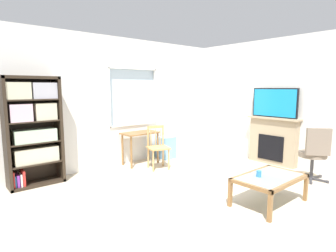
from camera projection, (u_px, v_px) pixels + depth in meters
The scene contains 12 objects.
ground at pixel (210, 195), 4.41m from camera, with size 6.06×6.10×0.02m, color beige.
wall_back_with_window at pixel (123, 102), 6.12m from camera, with size 5.06×0.15×2.76m.
wall_right at pixel (292, 102), 5.88m from camera, with size 0.12×5.30×2.76m, color silver.
bookshelf at pixel (33, 126), 4.72m from camera, with size 0.90×0.38×1.89m.
desk_under_window at pixel (140, 138), 6.10m from camera, with size 0.81×0.45×0.72m.
wooden_chair at pixel (158, 147), 5.78m from camera, with size 0.52×0.51×0.90m.
plastic_drawer_unit at pixel (166, 147), 6.68m from camera, with size 0.35×0.40×0.52m, color #72ADDB.
fireplace at pixel (273, 141), 6.12m from camera, with size 0.26×1.17×1.05m.
tv at pixel (275, 103), 5.99m from camera, with size 0.06×1.02×0.64m.
office_chair at pixel (315, 151), 4.96m from camera, with size 0.62×0.58×1.00m.
coffee_table at pixel (269, 180), 4.02m from camera, with size 1.08×0.67×0.42m.
sippy_cup at pixel (259, 174), 3.98m from camera, with size 0.07×0.07×0.09m, color #337FD6.
Camera 1 is at (-3.24, -2.76, 1.70)m, focal length 29.43 mm.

